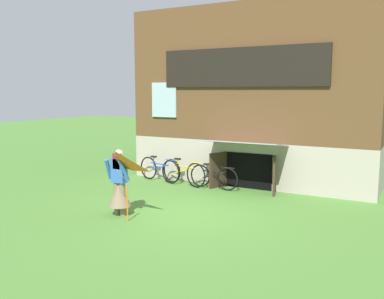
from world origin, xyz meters
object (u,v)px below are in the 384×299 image
object	(u,v)px
bicycle_black	(214,177)
bicycle_blue	(159,169)
person	(119,188)
bicycle_yellow	(184,172)
kite	(115,168)

from	to	relation	value
bicycle_black	bicycle_blue	size ratio (longest dim) A/B	0.93
person	bicycle_blue	size ratio (longest dim) A/B	0.89
bicycle_black	bicycle_yellow	xyz separation A→B (m)	(-1.01, -0.01, 0.03)
kite	bicycle_blue	bearing A→B (deg)	110.74
kite	bicycle_yellow	bearing A→B (deg)	98.42
kite	bicycle_yellow	distance (m)	4.07
bicycle_black	bicycle_yellow	world-z (taller)	bicycle_yellow
person	bicycle_black	xyz separation A→B (m)	(0.73, 3.45, -0.29)
kite	bicycle_blue	size ratio (longest dim) A/B	0.87
bicycle_blue	kite	bearing A→B (deg)	-56.63
kite	bicycle_blue	world-z (taller)	kite
person	bicycle_black	bearing A→B (deg)	59.46
bicycle_yellow	kite	bearing A→B (deg)	-67.39
kite	bicycle_blue	xyz separation A→B (m)	(-1.53, 4.03, -0.83)
bicycle_black	bicycle_yellow	distance (m)	1.02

